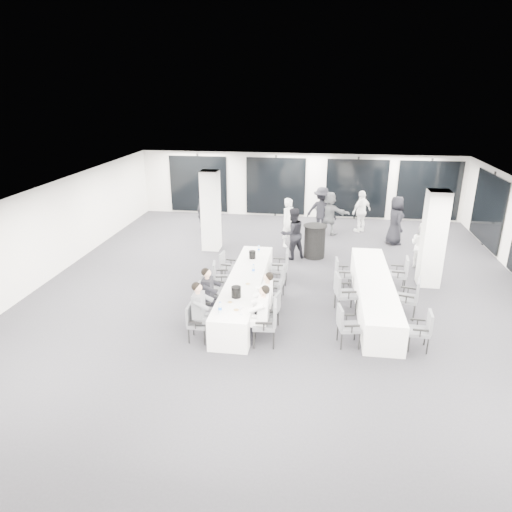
{
  "coord_description": "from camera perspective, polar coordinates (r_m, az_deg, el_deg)",
  "views": [
    {
      "loc": [
        0.93,
        -11.9,
        5.45
      ],
      "look_at": [
        -0.72,
        -0.2,
        1.07
      ],
      "focal_mm": 32.0,
      "sensor_mm": 36.0,
      "label": 1
    }
  ],
  "objects": [
    {
      "name": "plate_a",
      "position": [
        10.65,
        -3.28,
        -5.81
      ],
      "size": [
        0.18,
        0.18,
        0.03
      ],
      "color": "white",
      "rests_on": "banquet_table_main"
    },
    {
      "name": "ice_bucket_far",
      "position": [
        13.3,
        -0.46,
        0.16
      ],
      "size": [
        0.2,
        0.2,
        0.23
      ],
      "primitive_type": "cylinder",
      "color": "black",
      "rests_on": "banquet_table_main"
    },
    {
      "name": "banquet_table_main",
      "position": [
        12.17,
        -1.33,
        -4.32
      ],
      "size": [
        0.9,
        5.0,
        0.75
      ],
      "primitive_type": "cube",
      "color": "white",
      "rests_on": "floor"
    },
    {
      "name": "standing_guest_b",
      "position": [
        15.22,
        4.59,
        3.23
      ],
      "size": [
        1.12,
        1.01,
        1.98
      ],
      "primitive_type": "imported",
      "rotation": [
        0.0,
        0.0,
        3.72
      ],
      "color": "black",
      "rests_on": "floor"
    },
    {
      "name": "ice_bucket_near",
      "position": [
        10.87,
        -2.49,
        -4.52
      ],
      "size": [
        0.24,
        0.24,
        0.27
      ],
      "primitive_type": "cylinder",
      "color": "black",
      "rests_on": "banquet_table_main"
    },
    {
      "name": "seated_guest_c",
      "position": [
        10.13,
        0.58,
        -6.92
      ],
      "size": [
        0.5,
        0.38,
        1.44
      ],
      "rotation": [
        0.0,
        0.0,
        1.57
      ],
      "color": "white",
      "rests_on": "floor"
    },
    {
      "name": "chair_main_right_far",
      "position": [
        13.34,
        3.25,
        -1.08
      ],
      "size": [
        0.53,
        0.59,
        1.03
      ],
      "rotation": [
        0.0,
        0.0,
        1.6
      ],
      "color": "#505357",
      "rests_on": "floor"
    },
    {
      "name": "water_bottle_a",
      "position": [
        10.19,
        -4.52,
        -6.43
      ],
      "size": [
        0.08,
        0.08,
        0.24
      ],
      "primitive_type": "cylinder",
      "color": "silver",
      "rests_on": "banquet_table_main"
    },
    {
      "name": "plate_c",
      "position": [
        11.6,
        -1.02,
        -3.51
      ],
      "size": [
        0.18,
        0.18,
        0.03
      ],
      "color": "white",
      "rests_on": "banquet_table_main"
    },
    {
      "name": "chair_side_right_far",
      "position": [
        13.5,
        17.64,
        -1.89
      ],
      "size": [
        0.54,
        0.59,
        0.99
      ],
      "rotation": [
        0.0,
        0.0,
        1.48
      ],
      "color": "#505357",
      "rests_on": "floor"
    },
    {
      "name": "room",
      "position": [
        13.63,
        7.5,
        2.83
      ],
      "size": [
        14.04,
        16.04,
        2.84
      ],
      "color": "#25242A",
      "rests_on": "ground"
    },
    {
      "name": "plate_b",
      "position": [
        10.3,
        -2.48,
        -6.76
      ],
      "size": [
        0.2,
        0.2,
        0.03
      ],
      "color": "white",
      "rests_on": "banquet_table_main"
    },
    {
      "name": "standing_guest_d",
      "position": [
        18.61,
        13.07,
        5.79
      ],
      "size": [
        1.23,
        1.21,
        1.88
      ],
      "primitive_type": "imported",
      "rotation": [
        0.0,
        0.0,
        3.9
      ],
      "color": "white",
      "rests_on": "floor"
    },
    {
      "name": "banquet_table_side",
      "position": [
        12.41,
        14.51,
        -4.49
      ],
      "size": [
        0.9,
        5.0,
        0.75
      ],
      "primitive_type": "cube",
      "color": "white",
      "rests_on": "floor"
    },
    {
      "name": "chair_main_left_second",
      "position": [
        11.22,
        -6.55,
        -5.59
      ],
      "size": [
        0.55,
        0.6,
        1.0
      ],
      "rotation": [
        0.0,
        0.0,
        -1.67
      ],
      "color": "#505357",
      "rests_on": "floor"
    },
    {
      "name": "chair_side_right_mid",
      "position": [
        12.03,
        18.79,
        -4.71
      ],
      "size": [
        0.62,
        0.65,
        1.02
      ],
      "rotation": [
        0.0,
        0.0,
        1.32
      ],
      "color": "#505357",
      "rests_on": "floor"
    },
    {
      "name": "chair_main_right_mid",
      "position": [
        11.69,
        2.38,
        -4.8
      ],
      "size": [
        0.45,
        0.5,
        0.86
      ],
      "rotation": [
        0.0,
        0.0,
        1.52
      ],
      "color": "#505357",
      "rests_on": "floor"
    },
    {
      "name": "chair_main_right_near",
      "position": [
        10.22,
        1.55,
        -8.1
      ],
      "size": [
        0.56,
        0.61,
        1.03
      ],
      "rotation": [
        0.0,
        0.0,
        1.65
      ],
      "color": "#505357",
      "rests_on": "floor"
    },
    {
      "name": "chair_main_right_fourth",
      "position": [
        12.41,
        2.79,
        -3.04
      ],
      "size": [
        0.51,
        0.56,
        0.93
      ],
      "rotation": [
        0.0,
        0.0,
        1.47
      ],
      "color": "#505357",
      "rests_on": "floor"
    },
    {
      "name": "chair_side_left_far",
      "position": [
        13.23,
        10.57,
        -1.95
      ],
      "size": [
        0.48,
        0.53,
        0.89
      ],
      "rotation": [
        0.0,
        0.0,
        -1.5
      ],
      "color": "#505357",
      "rests_on": "floor"
    },
    {
      "name": "seated_guest_d",
      "position": [
        10.79,
        1.1,
        -5.12
      ],
      "size": [
        0.5,
        0.38,
        1.44
      ],
      "rotation": [
        0.0,
        0.0,
        1.57
      ],
      "color": "white",
      "rests_on": "floor"
    },
    {
      "name": "chair_main_right_second",
      "position": [
        10.89,
        1.93,
        -6.57
      ],
      "size": [
        0.56,
        0.58,
        0.92
      ],
      "rotation": [
        0.0,
        0.0,
        1.34
      ],
      "color": "#505357",
      "rests_on": "floor"
    },
    {
      "name": "chair_side_left_mid",
      "position": [
        11.83,
        10.78,
        -4.28
      ],
      "size": [
        0.62,
        0.65,
        1.04
      ],
      "rotation": [
        0.0,
        0.0,
        -1.37
      ],
      "color": "#505357",
      "rests_on": "floor"
    },
    {
      "name": "chair_side_left_near",
      "position": [
        10.39,
        11.13,
        -8.29
      ],
      "size": [
        0.56,
        0.59,
        0.95
      ],
      "rotation": [
        0.0,
        0.0,
        -1.39
      ],
      "color": "#505357",
      "rests_on": "floor"
    },
    {
      "name": "chair_main_left_near",
      "position": [
        10.52,
        -7.63,
        -7.98
      ],
      "size": [
        0.45,
        0.5,
        0.87
      ],
      "rotation": [
        0.0,
        0.0,
        -1.6
      ],
      "color": "#505357",
      "rests_on": "floor"
    },
    {
      "name": "cocktail_table",
      "position": [
        15.54,
        7.34,
        1.86
      ],
      "size": [
        0.81,
        0.81,
        1.12
      ],
      "color": "black",
      "rests_on": "floor"
    },
    {
      "name": "standing_guest_e",
      "position": [
        17.4,
        17.07,
        4.65
      ],
      "size": [
        0.78,
        1.08,
        2.02
      ],
      "primitive_type": "imported",
      "rotation": [
        0.0,
        0.0,
        1.78
      ],
      "color": "black",
      "rests_on": "floor"
    },
    {
      "name": "water_bottle_b",
      "position": [
        12.25,
        -0.33,
        -1.63
      ],
      "size": [
        0.07,
        0.07,
        0.24
      ],
      "primitive_type": "cylinder",
      "color": "silver",
      "rests_on": "banquet_table_main"
    },
    {
      "name": "column_left",
      "position": [
        16.07,
        -5.67,
        5.65
      ],
      "size": [
        0.6,
        0.6,
        2.8
      ],
      "primitive_type": "cube",
      "color": "silver",
      "rests_on": "floor"
    },
    {
      "name": "chair_main_left_fourth",
      "position": [
        12.73,
        -4.64,
        -2.5
      ],
      "size": [
        0.53,
        0.57,
        0.92
      ],
      "rotation": [
        0.0,
        0.0,
        -1.4
      ],
      "color": "#505357",
      "rests_on": "floor"
    },
    {
      "name": "seated_guest_a",
      "position": [
        10.33,
        -6.86,
        -6.5
      ],
      "size": [
        0.5,
        0.38,
        1.44
      ],
      "rotation": [
        0.0,
        0.0,
        -1.57
      ],
      "color": "#595D61",
      "rests_on": "floor"
    },
    {
      "name": "wine_glass",
      "position": [
        10.04,
        -1.9,
        -6.53
      ],
      "size": [
        0.08,
        0.08,
        0.22
      ],
      "color": "silver",
      "rests_on": "banquet_table_main"
    },
    {
      "name": "chair_main_left_mid",
      "position": [
        11.92,
        -5.6,
        -3.99
      ],
      "size": [
        0.54,
        0.59,
        0.98
      ],
      "rotation": [
        0.0,
        0.0,
        -1.67
      ],
      "color": "#505357",
      "rests_on": "floor"
    },
    {
      "name": "standing_guest_h",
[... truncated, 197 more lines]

